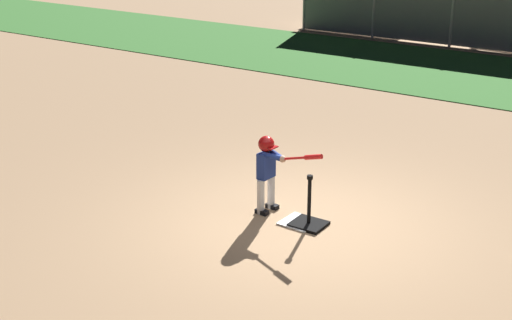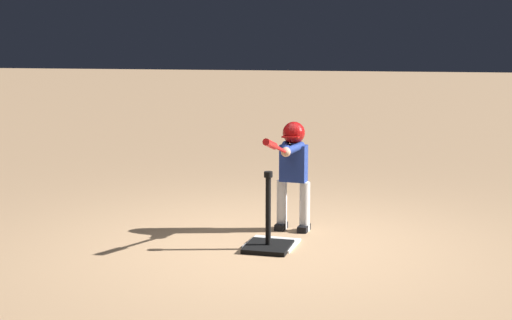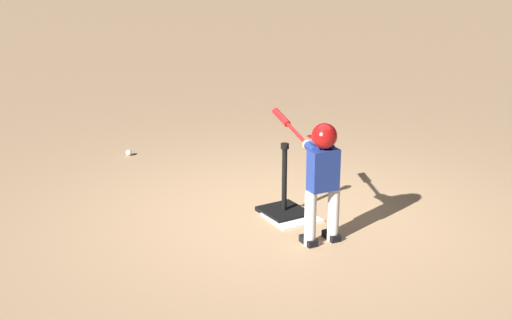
{
  "view_description": "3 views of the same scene",
  "coord_description": "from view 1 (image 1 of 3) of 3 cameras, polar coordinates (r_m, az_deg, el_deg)",
  "views": [
    {
      "loc": [
        4.11,
        -7.29,
        4.04
      ],
      "look_at": [
        -0.59,
        -0.25,
        0.85
      ],
      "focal_mm": 50.0,
      "sensor_mm": 36.0,
      "label": 1
    },
    {
      "loc": [
        6.0,
        1.43,
        1.78
      ],
      "look_at": [
        -0.14,
        -0.16,
        0.76
      ],
      "focal_mm": 50.0,
      "sensor_mm": 36.0,
      "label": 2
    },
    {
      "loc": [
        -5.2,
        3.47,
        2.58
      ],
      "look_at": [
        0.02,
        0.34,
        0.61
      ],
      "focal_mm": 50.0,
      "sensor_mm": 36.0,
      "label": 3
    }
  ],
  "objects": [
    {
      "name": "ground_plane",
      "position": [
        9.29,
        3.91,
        -5.16
      ],
      "size": [
        90.0,
        90.0,
        0.0
      ],
      "primitive_type": "plane",
      "color": "tan"
    },
    {
      "name": "grass_outfield_strip",
      "position": [
        17.39,
        19.23,
        6.09
      ],
      "size": [
        56.0,
        4.93,
        0.02
      ],
      "primitive_type": "cube",
      "color": "#3D7F33",
      "rests_on": "ground_plane"
    },
    {
      "name": "home_plate",
      "position": [
        9.32,
        3.5,
        -4.99
      ],
      "size": [
        0.46,
        0.46,
        0.02
      ],
      "primitive_type": "cube",
      "rotation": [
        0.0,
        0.0,
        -0.05
      ],
      "color": "white",
      "rests_on": "ground_plane"
    },
    {
      "name": "batting_tee",
      "position": [
        9.23,
        4.24,
        -4.71
      ],
      "size": [
        0.43,
        0.39,
        0.7
      ],
      "color": "black",
      "rests_on": "ground_plane"
    },
    {
      "name": "batter_child",
      "position": [
        9.38,
        1.0,
        -0.4
      ],
      "size": [
        0.98,
        0.34,
        1.06
      ],
      "color": "silver",
      "rests_on": "ground_plane"
    },
    {
      "name": "bleachers_far_left",
      "position": [
        23.45,
        8.4,
        11.75
      ],
      "size": [
        3.33,
        1.81,
        1.03
      ],
      "color": "#93969E",
      "rests_on": "ground_plane"
    }
  ]
}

